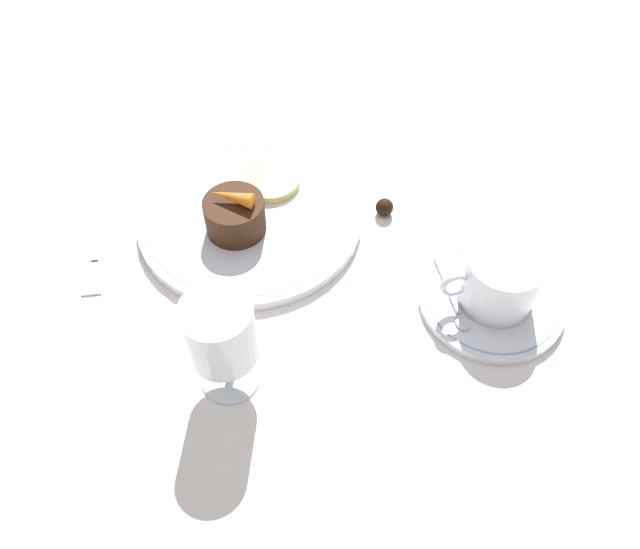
% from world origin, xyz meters
% --- Properties ---
extents(ground_plane, '(3.00, 3.00, 0.00)m').
position_xyz_m(ground_plane, '(0.00, 0.00, 0.00)').
color(ground_plane, white).
extents(dinner_plate, '(0.27, 0.27, 0.01)m').
position_xyz_m(dinner_plate, '(-0.01, -0.06, 0.01)').
color(dinner_plate, white).
rests_on(dinner_plate, ground_plane).
extents(saucer, '(0.16, 0.16, 0.01)m').
position_xyz_m(saucer, '(-0.26, 0.12, 0.01)').
color(saucer, white).
rests_on(saucer, ground_plane).
extents(coffee_cup, '(0.11, 0.08, 0.07)m').
position_xyz_m(coffee_cup, '(-0.26, 0.12, 0.04)').
color(coffee_cup, white).
rests_on(coffee_cup, saucer).
extents(spoon, '(0.02, 0.11, 0.00)m').
position_xyz_m(spoon, '(-0.22, 0.11, 0.01)').
color(spoon, silver).
rests_on(spoon, saucer).
extents(wine_glass, '(0.07, 0.07, 0.12)m').
position_xyz_m(wine_glass, '(0.03, 0.16, 0.08)').
color(wine_glass, silver).
rests_on(wine_glass, ground_plane).
extents(fork, '(0.03, 0.18, 0.01)m').
position_xyz_m(fork, '(0.17, -0.04, 0.00)').
color(fork, silver).
rests_on(fork, ground_plane).
extents(dessert_cake, '(0.07, 0.07, 0.04)m').
position_xyz_m(dessert_cake, '(0.01, -0.03, 0.04)').
color(dessert_cake, '#381E0F').
rests_on(dessert_cake, dinner_plate).
extents(carrot_garnish, '(0.05, 0.04, 0.02)m').
position_xyz_m(carrot_garnish, '(0.01, -0.03, 0.07)').
color(carrot_garnish, orange).
rests_on(carrot_garnish, dessert_cake).
extents(pineapple_slice, '(0.08, 0.08, 0.01)m').
position_xyz_m(pineapple_slice, '(-0.04, -0.10, 0.02)').
color(pineapple_slice, '#EFE075').
rests_on(pineapple_slice, dinner_plate).
extents(chocolate_truffle, '(0.02, 0.02, 0.02)m').
position_xyz_m(chocolate_truffle, '(-0.18, -0.04, 0.01)').
color(chocolate_truffle, black).
rests_on(chocolate_truffle, ground_plane).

